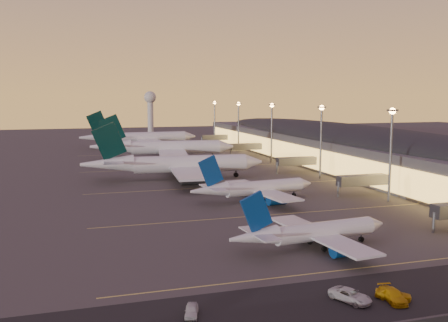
# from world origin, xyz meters

# --- Properties ---
(ground) EXTENTS (700.00, 700.00, 0.00)m
(ground) POSITION_xyz_m (0.00, 0.00, 0.00)
(ground) COLOR #3F3C39
(airliner_narrow_south) EXTENTS (34.15, 30.66, 12.19)m
(airliner_narrow_south) POSITION_xyz_m (-4.29, -32.60, 3.15)
(airliner_narrow_south) COLOR silver
(airliner_narrow_south) RESTS_ON ground
(airliner_narrow_north) EXTENTS (37.84, 34.07, 13.51)m
(airliner_narrow_north) POSITION_xyz_m (0.67, 11.92, 3.49)
(airliner_narrow_north) COLOR silver
(airliner_narrow_north) RESTS_ON ground
(airliner_wide_near) EXTENTS (63.79, 58.31, 20.40)m
(airliner_wide_near) POSITION_xyz_m (-13.29, 53.89, 5.25)
(airliner_wide_near) COLOR silver
(airliner_wide_near) RESTS_ON ground
(airliner_wide_mid) EXTENTS (65.61, 60.42, 21.02)m
(airliner_wide_mid) POSITION_xyz_m (-7.21, 110.13, 5.41)
(airliner_wide_mid) COLOR silver
(airliner_wide_mid) RESTS_ON ground
(airliner_wide_far) EXTENTS (65.81, 59.80, 21.10)m
(airliner_wide_far) POSITION_xyz_m (-10.60, 167.46, 5.43)
(airliner_wide_far) COLOR silver
(airliner_wide_far) RESTS_ON ground
(terminal_building) EXTENTS (56.35, 255.00, 17.46)m
(terminal_building) POSITION_xyz_m (61.84, 72.47, 8.78)
(terminal_building) COLOR #4C4D51
(terminal_building) RESTS_ON ground
(light_masts) EXTENTS (2.20, 217.20, 25.90)m
(light_masts) POSITION_xyz_m (36.00, 65.00, 17.55)
(light_masts) COLOR slate
(light_masts) RESTS_ON ground
(radar_tower) EXTENTS (9.00, 9.00, 32.50)m
(radar_tower) POSITION_xyz_m (10.00, 260.00, 21.87)
(radar_tower) COLOR silver
(radar_tower) RESTS_ON ground
(service_lane) EXTENTS (260.00, 16.00, 0.01)m
(service_lane) POSITION_xyz_m (0.00, -56.00, 0.01)
(service_lane) COLOR black
(service_lane) RESTS_ON ground
(lane_markings) EXTENTS (90.00, 180.36, 0.00)m
(lane_markings) POSITION_xyz_m (0.00, 40.00, 0.01)
(lane_markings) COLOR #D8C659
(lane_markings) RESTS_ON ground
(baggage_tug_b) EXTENTS (3.67, 2.94, 1.04)m
(baggage_tug_b) POSITION_xyz_m (12.84, -23.15, 0.47)
(baggage_tug_b) COLOR #D09B0B
(baggage_tug_b) RESTS_ON ground
(service_van_a) EXTENTS (2.89, 4.60, 1.46)m
(service_van_a) POSITION_xyz_m (-33.09, -54.60, 0.73)
(service_van_a) COLOR silver
(service_van_a) RESTS_ON ground
(service_van_b) EXTENTS (5.14, 4.71, 1.70)m
(service_van_b) POSITION_xyz_m (-4.11, -57.91, 0.85)
(service_van_b) COLOR #D09B0B
(service_van_b) RESTS_ON ground
(service_van_c) EXTENTS (5.21, 6.94, 1.75)m
(service_van_c) POSITION_xyz_m (-10.35, -56.66, 0.88)
(service_van_c) COLOR silver
(service_van_c) RESTS_ON ground
(service_van_d) EXTENTS (3.15, 6.08, 1.69)m
(service_van_d) POSITION_xyz_m (-4.49, -58.34, 0.84)
(service_van_d) COLOR #D09B0B
(service_van_d) RESTS_ON ground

